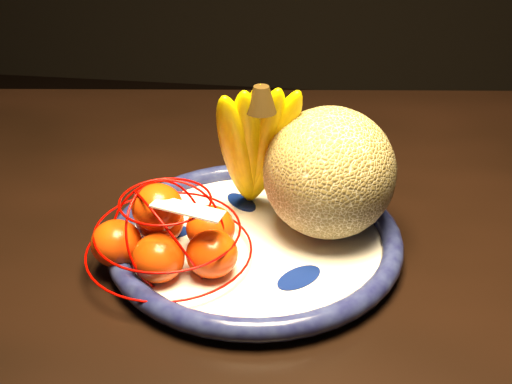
# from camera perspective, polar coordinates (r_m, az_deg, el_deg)

# --- Properties ---
(dining_table) EXTENTS (1.50, 1.02, 0.70)m
(dining_table) POSITION_cam_1_polar(r_m,az_deg,el_deg) (0.88, -12.95, -5.76)
(dining_table) COLOR black
(dining_table) RESTS_ON ground
(fruit_bowl) EXTENTS (0.34, 0.34, 0.03)m
(fruit_bowl) POSITION_cam_1_polar(r_m,az_deg,el_deg) (0.73, -0.11, -4.21)
(fruit_bowl) COLOR white
(fruit_bowl) RESTS_ON dining_table
(cantaloupe) EXTENTS (0.15, 0.15, 0.15)m
(cantaloupe) POSITION_cam_1_polar(r_m,az_deg,el_deg) (0.72, 6.52, 1.71)
(cantaloupe) COLOR brown
(cantaloupe) RESTS_ON fruit_bowl
(banana_bunch) EXTENTS (0.12, 0.12, 0.19)m
(banana_bunch) POSITION_cam_1_polar(r_m,az_deg,el_deg) (0.73, -0.09, 4.43)
(banana_bunch) COLOR yellow
(banana_bunch) RESTS_ON fruit_bowl
(mandarin_bag) EXTENTS (0.21, 0.21, 0.11)m
(mandarin_bag) POSITION_cam_1_polar(r_m,az_deg,el_deg) (0.69, -7.74, -3.81)
(mandarin_bag) COLOR #EC3D00
(mandarin_bag) RESTS_ON fruit_bowl
(price_tag) EXTENTS (0.07, 0.04, 0.01)m
(price_tag) POSITION_cam_1_polar(r_m,az_deg,el_deg) (0.64, -6.07, -1.51)
(price_tag) COLOR white
(price_tag) RESTS_ON mandarin_bag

